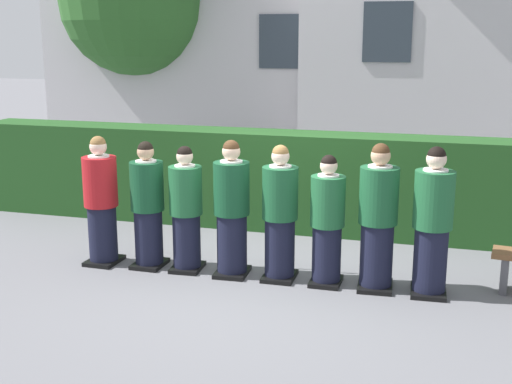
# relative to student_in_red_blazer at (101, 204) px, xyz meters

# --- Properties ---
(ground_plane) EXTENTS (60.00, 60.00, 0.00)m
(ground_plane) POSITION_rel_student_in_red_blazer_xyz_m (2.01, 0.04, -0.78)
(ground_plane) COLOR slate
(student_in_red_blazer) EXTENTS (0.42, 0.48, 1.63)m
(student_in_red_blazer) POSITION_rel_student_in_red_blazer_xyz_m (0.00, 0.00, 0.00)
(student_in_red_blazer) COLOR black
(student_in_red_blazer) RESTS_ON ground
(student_front_row_1) EXTENTS (0.41, 0.46, 1.59)m
(student_front_row_1) POSITION_rel_student_in_red_blazer_xyz_m (0.61, 0.05, -0.02)
(student_front_row_1) COLOR black
(student_front_row_1) RESTS_ON ground
(student_front_row_2) EXTENTS (0.40, 0.46, 1.55)m
(student_front_row_2) POSITION_rel_student_in_red_blazer_xyz_m (1.12, 0.05, -0.04)
(student_front_row_2) COLOR black
(student_front_row_2) RESTS_ON ground
(student_front_row_3) EXTENTS (0.43, 0.53, 1.65)m
(student_front_row_3) POSITION_rel_student_in_red_blazer_xyz_m (1.70, 0.04, 0.01)
(student_front_row_3) COLOR black
(student_front_row_3) RESTS_ON ground
(student_front_row_4) EXTENTS (0.42, 0.51, 1.62)m
(student_front_row_4) POSITION_rel_student_in_red_blazer_xyz_m (2.29, 0.06, -0.01)
(student_front_row_4) COLOR black
(student_front_row_4) RESTS_ON ground
(student_front_row_5) EXTENTS (0.40, 0.44, 1.53)m
(student_front_row_5) POSITION_rel_student_in_red_blazer_xyz_m (2.86, 0.05, -0.05)
(student_front_row_5) COLOR black
(student_front_row_5) RESTS_ON ground
(student_front_row_6) EXTENTS (0.44, 0.51, 1.69)m
(student_front_row_6) POSITION_rel_student_in_red_blazer_xyz_m (3.43, 0.06, 0.03)
(student_front_row_6) COLOR black
(student_front_row_6) RESTS_ON ground
(student_front_row_7) EXTENTS (0.44, 0.50, 1.68)m
(student_front_row_7) POSITION_rel_student_in_red_blazer_xyz_m (4.02, 0.05, 0.02)
(student_front_row_7) COLOR black
(student_front_row_7) RESTS_ON ground
(hedge) EXTENTS (10.16, 0.70, 1.45)m
(hedge) POSITION_rel_student_in_red_blazer_xyz_m (2.01, 2.17, -0.06)
(hedge) COLOR #214C1E
(hedge) RESTS_ON ground
(school_building_main) EXTENTS (6.50, 4.18, 6.47)m
(school_building_main) POSITION_rel_student_in_red_blazer_xyz_m (4.33, 7.65, 2.54)
(school_building_main) COLOR silver
(school_building_main) RESTS_ON ground
(school_building_annex) EXTENTS (8.24, 3.52, 6.66)m
(school_building_annex) POSITION_rel_student_in_red_blazer_xyz_m (-1.05, 8.21, 2.65)
(school_building_annex) COLOR silver
(school_building_annex) RESTS_ON ground
(oak_tree_left) EXTENTS (3.22, 3.22, 5.14)m
(oak_tree_left) POSITION_rel_student_in_red_blazer_xyz_m (-2.67, 6.68, 2.74)
(oak_tree_left) COLOR brown
(oak_tree_left) RESTS_ON ground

